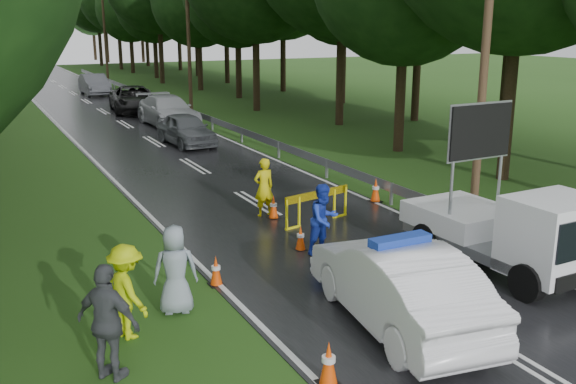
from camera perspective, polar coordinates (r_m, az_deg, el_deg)
ground at (r=15.11m, az=6.54°, el=-6.60°), size 160.00×160.00×0.00m
road at (r=42.78m, az=-16.11°, el=6.90°), size 7.00×140.00×0.02m
guardrail at (r=43.23m, az=-11.22°, el=7.99°), size 0.12×60.06×0.70m
utility_pole_near at (r=18.90m, az=17.22°, el=12.88°), size 1.40×0.24×10.00m
utility_pole_mid at (r=41.79m, az=-8.86°, el=14.08°), size 1.40×0.24×10.00m
utility_pole_far at (r=66.98m, az=-16.02°, el=13.92°), size 1.40×0.24×10.00m
police_sedan at (r=12.15m, az=9.75°, el=-8.15°), size 2.33×5.01×1.75m
work_truck at (r=15.21m, az=19.28°, el=-3.23°), size 2.22×4.70×3.69m
barrier at (r=17.98m, az=2.61°, el=-0.60°), size 2.25×0.53×0.95m
officer at (r=18.60m, az=-2.16°, el=0.41°), size 0.66×0.46×1.73m
civilian at (r=15.56m, az=3.21°, el=-2.44°), size 0.98×0.83×1.76m
bystander_left at (r=11.87m, az=-14.15°, el=-8.58°), size 0.95×1.27×1.75m
bystander_mid at (r=10.58m, az=-15.69°, el=-11.13°), size 1.10×1.16×1.93m
bystander_right at (r=12.63m, az=-9.98°, el=-6.82°), size 0.99×0.79×1.77m
queue_car_first at (r=30.06m, az=-9.05°, el=5.53°), size 1.93×4.36×1.46m
queue_car_second at (r=36.00m, az=-10.62°, el=7.11°), size 2.51×5.67×1.62m
queue_car_third at (r=41.90m, az=-13.53°, el=8.02°), size 3.39×6.13×1.62m
queue_car_fourth at (r=52.78m, az=-16.82°, el=9.13°), size 1.76×4.93×1.62m
cone_near_left at (r=10.34m, az=3.62°, el=-15.01°), size 0.35×0.35×0.74m
cone_center at (r=15.96m, az=1.12°, el=-4.13°), size 0.30×0.30×0.64m
cone_far at (r=18.49m, az=-1.30°, el=-1.37°), size 0.33×0.33×0.69m
cone_left_mid at (r=13.97m, az=-6.42°, el=-6.99°), size 0.32×0.32×0.67m
cone_right at (r=20.39m, az=7.79°, el=0.14°), size 0.36×0.36×0.77m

